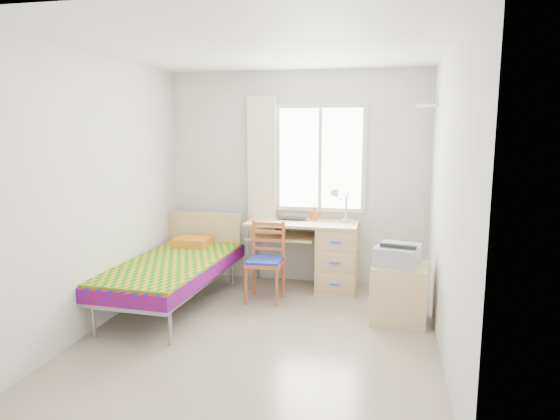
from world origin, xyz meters
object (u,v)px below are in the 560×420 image
object	(u,v)px
desk	(332,254)
chair	(267,256)
bed	(175,267)
printer	(398,254)
cabinet	(399,293)

from	to	relation	value
desk	chair	distance (m)	0.83
chair	bed	bearing A→B (deg)	-159.38
bed	printer	world-z (taller)	bed
bed	chair	size ratio (longest dim) A/B	2.31
desk	chair	xyz separation A→B (m)	(-0.67, -0.48, 0.06)
bed	desk	bearing A→B (deg)	31.23
bed	desk	xyz separation A→B (m)	(1.61, 0.87, 0.02)
chair	cabinet	distance (m)	1.50
bed	chair	world-z (taller)	chair
desk	printer	distance (m)	1.13
desk	cabinet	bearing A→B (deg)	-46.79
cabinet	bed	bearing A→B (deg)	-174.88
bed	chair	xyz separation A→B (m)	(0.93, 0.39, 0.08)
chair	cabinet	world-z (taller)	chair
bed	cabinet	size ratio (longest dim) A/B	3.54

